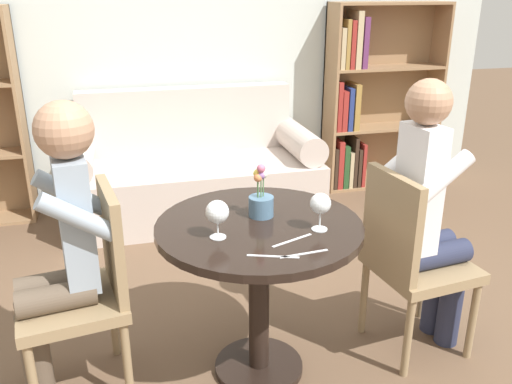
{
  "coord_description": "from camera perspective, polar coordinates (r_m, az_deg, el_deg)",
  "views": [
    {
      "loc": [
        -0.53,
        -1.96,
        1.64
      ],
      "look_at": [
        0.0,
        0.05,
        0.85
      ],
      "focal_mm": 38.0,
      "sensor_mm": 36.0,
      "label": 1
    }
  ],
  "objects": [
    {
      "name": "chair_left",
      "position": [
        2.36,
        -17.33,
        -9.32
      ],
      "size": [
        0.48,
        0.48,
        0.9
      ],
      "rotation": [
        0.0,
        0.0,
        -1.43
      ],
      "color": "#937A56",
      "rests_on": "ground_plane"
    },
    {
      "name": "fork_left_setting",
      "position": [
        1.99,
        5.07,
        -6.49
      ],
      "size": [
        0.19,
        0.03,
        0.0
      ],
      "color": "silver",
      "rests_on": "round_table"
    },
    {
      "name": "back_wall",
      "position": [
        4.32,
        -8.08,
        16.83
      ],
      "size": [
        5.2,
        0.05,
        2.7
      ],
      "color": "silver",
      "rests_on": "ground_plane"
    },
    {
      "name": "chair_right",
      "position": [
        2.57,
        15.88,
        -6.49
      ],
      "size": [
        0.47,
        0.47,
        0.9
      ],
      "rotation": [
        0.0,
        0.0,
        1.69
      ],
      "color": "#937A56",
      "rests_on": "ground_plane"
    },
    {
      "name": "couch",
      "position": [
        4.11,
        -6.6,
        1.86
      ],
      "size": [
        1.84,
        0.8,
        0.92
      ],
      "color": "beige",
      "rests_on": "ground_plane"
    },
    {
      "name": "round_table",
      "position": [
        2.3,
        0.32,
        -7.04
      ],
      "size": [
        0.86,
        0.86,
        0.73
      ],
      "color": "black",
      "rests_on": "ground_plane"
    },
    {
      "name": "flower_vase",
      "position": [
        2.27,
        0.53,
        -0.84
      ],
      "size": [
        0.11,
        0.11,
        0.23
      ],
      "color": "slate",
      "rests_on": "round_table"
    },
    {
      "name": "knife_left_setting",
      "position": [
        1.96,
        1.8,
        -6.79
      ],
      "size": [
        0.18,
        0.08,
        0.0
      ],
      "color": "silver",
      "rests_on": "round_table"
    },
    {
      "name": "person_left",
      "position": [
        2.26,
        -19.98,
        -5.48
      ],
      "size": [
        0.45,
        0.38,
        1.26
      ],
      "rotation": [
        0.0,
        0.0,
        -1.43
      ],
      "color": "brown",
      "rests_on": "ground_plane"
    },
    {
      "name": "ground_plane",
      "position": [
        2.61,
        0.3,
        -18.09
      ],
      "size": [
        16.0,
        16.0,
        0.0
      ],
      "primitive_type": "plane",
      "color": "brown"
    },
    {
      "name": "bookshelf_right",
      "position": [
        4.7,
        11.55,
        9.25
      ],
      "size": [
        0.98,
        0.28,
        1.52
      ],
      "color": "#93704C",
      "rests_on": "ground_plane"
    },
    {
      "name": "knife_right_setting",
      "position": [
        2.08,
        3.82,
        -5.1
      ],
      "size": [
        0.18,
        0.08,
        0.0
      ],
      "color": "silver",
      "rests_on": "round_table"
    },
    {
      "name": "person_right",
      "position": [
        2.55,
        17.78,
        -2.39
      ],
      "size": [
        0.44,
        0.37,
        1.29
      ],
      "rotation": [
        0.0,
        0.0,
        1.69
      ],
      "color": "#282D47",
      "rests_on": "ground_plane"
    },
    {
      "name": "wine_glass_right",
      "position": [
        2.14,
        6.81,
        -1.33
      ],
      "size": [
        0.08,
        0.08,
        0.15
      ],
      "color": "white",
      "rests_on": "round_table"
    },
    {
      "name": "wine_glass_left",
      "position": [
        2.07,
        -4.09,
        -2.22
      ],
      "size": [
        0.09,
        0.09,
        0.15
      ],
      "color": "white",
      "rests_on": "round_table"
    }
  ]
}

